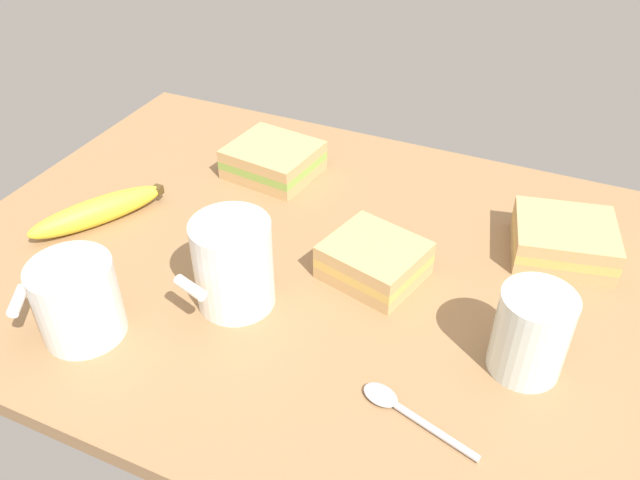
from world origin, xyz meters
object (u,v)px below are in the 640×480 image
object	(u,v)px
glass_of_milk	(530,337)
sandwich_side	(374,260)
banana	(98,211)
coffee_mug_black	(77,299)
sandwich_main	(564,240)
spoon	(401,408)
sandwich_extra	(273,160)
coffee_mug_milky	(233,263)

from	to	relation	value
glass_of_milk	sandwich_side	bearing A→B (deg)	158.85
sandwich_side	banana	distance (cm)	36.38
coffee_mug_black	sandwich_main	xyz separation A→B (cm)	(43.93, 33.99, -2.35)
banana	spoon	bearing A→B (deg)	-15.60
sandwich_side	banana	xyz separation A→B (cm)	(-36.06, -4.74, -0.44)
sandwich_main	spoon	distance (cm)	31.98
sandwich_extra	spoon	xyz separation A→B (cm)	(30.25, -32.72, -1.82)
sandwich_side	glass_of_milk	xyz separation A→B (cm)	(18.47, -7.14, 1.83)
sandwich_main	banana	bearing A→B (deg)	-162.38
coffee_mug_black	banana	distance (cm)	20.22
banana	coffee_mug_milky	bearing A→B (deg)	-13.54
coffee_mug_milky	spoon	size ratio (longest dim) A/B	0.89
coffee_mug_milky	sandwich_side	bearing A→B (deg)	40.20
sandwich_main	glass_of_milk	distance (cm)	20.12
sandwich_extra	coffee_mug_milky	bearing A→B (deg)	-71.34
sandwich_side	spoon	size ratio (longest dim) A/B	1.02
sandwich_main	sandwich_extra	bearing A→B (deg)	176.50
coffee_mug_black	glass_of_milk	size ratio (longest dim) A/B	1.16
banana	spoon	distance (cm)	46.98
sandwich_extra	glass_of_milk	distance (cm)	45.54
coffee_mug_milky	banana	world-z (taller)	coffee_mug_milky
coffee_mug_black	coffee_mug_milky	world-z (taller)	coffee_mug_milky
glass_of_milk	coffee_mug_milky	bearing A→B (deg)	-173.87
glass_of_milk	spoon	xyz separation A→B (cm)	(-9.30, -10.23, -3.65)
sandwich_side	spoon	xyz separation A→B (cm)	(9.17, -17.37, -1.82)
sandwich_extra	spoon	distance (cm)	44.60
glass_of_milk	banana	bearing A→B (deg)	177.48
coffee_mug_black	spoon	bearing A→B (deg)	6.34
coffee_mug_milky	sandwich_extra	xyz separation A→B (cm)	(-8.72, 25.81, -3.17)
coffee_mug_black	banana	size ratio (longest dim) A/B	0.63
sandwich_main	coffee_mug_black	bearing A→B (deg)	-142.27
coffee_mug_milky	glass_of_milk	size ratio (longest dim) A/B	1.19
coffee_mug_milky	sandwich_main	xyz separation A→B (cm)	(31.77, 23.33, -3.17)
sandwich_main	coffee_mug_milky	bearing A→B (deg)	-143.71
coffee_mug_black	sandwich_side	distance (cm)	32.44
glass_of_milk	banana	xyz separation A→B (cm)	(-54.53, 2.40, -2.27)
sandwich_main	sandwich_side	size ratio (longest dim) A/B	1.08
sandwich_side	sandwich_extra	distance (cm)	26.08
coffee_mug_milky	sandwich_side	world-z (taller)	coffee_mug_milky
sandwich_side	banana	size ratio (longest dim) A/B	0.73
banana	spoon	xyz separation A→B (cm)	(45.23, -12.63, -1.38)
spoon	sandwich_extra	bearing A→B (deg)	132.75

